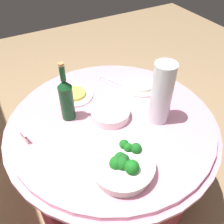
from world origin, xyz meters
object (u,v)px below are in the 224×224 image
Objects in this scene: wine_bottle at (66,98)px; label_placard_front at (24,137)px; decorative_fruit_vase at (161,97)px; food_plate_fried_egg at (74,95)px; broccoli_bowl at (123,165)px; serving_tongs at (109,82)px; plate_stack at (111,113)px; food_plate_rice at (141,86)px.

wine_bottle reaches higher than label_placard_front.
label_placard_front is at bearing 104.25° from wine_bottle.
food_plate_fried_egg is (0.40, 0.32, -0.14)m from decorative_fruit_vase.
broccoli_bowl is at bearing -139.09° from label_placard_front.
food_plate_fried_egg is at bearing -58.11° from label_placard_front.
serving_tongs is at bearing -61.87° from wine_bottle.
broccoli_bowl is at bearing 159.52° from plate_stack.
decorative_fruit_vase reaches higher than serving_tongs.
wine_bottle is 0.48m from decorative_fruit_vase.
label_placard_front is (0.05, 0.46, 0.01)m from plate_stack.
plate_stack is at bearing -20.48° from broccoli_bowl.
decorative_fruit_vase is 0.46m from serving_tongs.
label_placard_front is (-0.25, 0.60, 0.03)m from serving_tongs.
food_plate_fried_egg reaches higher than serving_tongs.
serving_tongs is at bearing -26.13° from plate_stack.
broccoli_bowl is at bearing 156.82° from serving_tongs.
broccoli_bowl is at bearing 178.05° from food_plate_fried_egg.
food_plate_rice is at bearing -134.35° from serving_tongs.
wine_bottle reaches higher than serving_tongs.
plate_stack is at bearing 116.22° from food_plate_rice.
broccoli_bowl is 0.60m from food_plate_fried_egg.
food_plate_fried_egg is (0.12, 0.40, -0.00)m from food_plate_rice.
plate_stack reaches higher than food_plate_fried_egg.
label_placard_front reaches higher than food_plate_rice.
decorative_fruit_vase is 0.53m from food_plate_fried_egg.
food_plate_fried_egg is at bearing -31.99° from wine_bottle.
food_plate_rice is at bearing -106.28° from food_plate_fried_egg.
wine_bottle is (0.11, 0.20, 0.10)m from plate_stack.
label_placard_front reaches higher than plate_stack.
food_plate_rice is at bearing -63.78° from plate_stack.
broccoli_bowl is 1.27× the size of food_plate_rice.
decorative_fruit_vase is 6.18× the size of label_placard_front.
plate_stack is 0.28m from food_plate_fried_egg.
label_placard_front is at bearing 74.96° from decorative_fruit_vase.
food_plate_rice is (-0.15, -0.15, 0.01)m from serving_tongs.
wine_bottle is at bearing -75.75° from label_placard_front.
label_placard_front is (-0.10, 0.75, 0.02)m from food_plate_rice.
wine_bottle is at bearing 118.13° from serving_tongs.
plate_stack reaches higher than serving_tongs.
decorative_fruit_vase is (-0.14, -0.21, 0.12)m from plate_stack.
plate_stack is 0.95× the size of food_plate_fried_egg.
wine_bottle is at bearing 59.48° from decorative_fruit_vase.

